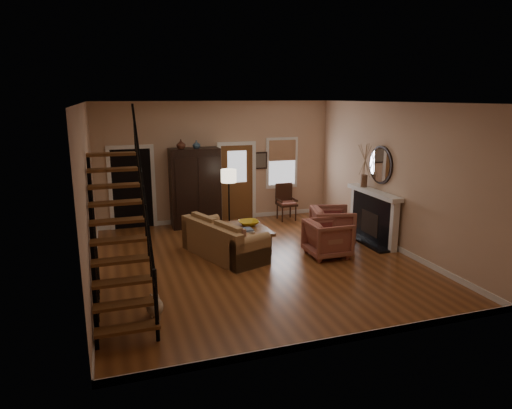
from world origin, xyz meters
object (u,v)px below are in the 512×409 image
object	(u,v)px
armchair_left	(328,238)
armchair_right	(332,225)
armoire	(195,188)
floor_lamp	(229,203)
side_chair	(287,202)
coffee_table	(249,238)
sofa	(224,239)

from	to	relation	value
armchair_left	armchair_right	distance (m)	0.94
armoire	floor_lamp	world-z (taller)	armoire
floor_lamp	side_chair	xyz separation A→B (m)	(1.91, 0.87, -0.32)
armchair_right	side_chair	xyz separation A→B (m)	(-0.24, 2.30, 0.08)
armchair_right	coffee_table	bearing A→B (deg)	98.78
coffee_table	side_chair	distance (m)	2.75
armchair_left	armoire	bearing A→B (deg)	34.86
floor_lamp	sofa	bearing A→B (deg)	-108.94
coffee_table	floor_lamp	distance (m)	1.35
sofa	armchair_right	bearing A→B (deg)	-19.10
coffee_table	armchair_right	bearing A→B (deg)	-6.08
armchair_right	floor_lamp	distance (m)	2.61
coffee_table	side_chair	xyz separation A→B (m)	(1.78, 2.09, 0.25)
armchair_right	side_chair	world-z (taller)	side_chair
coffee_table	armchair_left	distance (m)	1.81
armchair_left	armchair_right	world-z (taller)	armchair_right
coffee_table	side_chair	bearing A→B (deg)	49.56
armoire	sofa	world-z (taller)	armoire
armoire	coffee_table	size ratio (longest dim) A/B	1.57
armchair_left	side_chair	bearing A→B (deg)	-4.95
sofa	coffee_table	distance (m)	0.72
side_chair	armchair_right	bearing A→B (deg)	-84.11
armchair_right	side_chair	bearing A→B (deg)	20.75
floor_lamp	coffee_table	bearing A→B (deg)	-83.96
sofa	armchair_left	bearing A→B (deg)	-39.14
armoire	sofa	bearing A→B (deg)	-87.12
coffee_table	armchair_right	xyz separation A→B (m)	(2.01, -0.21, 0.18)
sofa	coffee_table	xyz separation A→B (m)	(0.64, 0.29, -0.13)
armchair_right	floor_lamp	xyz separation A→B (m)	(-2.14, 1.43, 0.40)
sofa	floor_lamp	bearing A→B (deg)	50.38
armoire	side_chair	xyz separation A→B (m)	(2.55, -0.20, -0.54)
sofa	side_chair	bearing A→B (deg)	23.75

